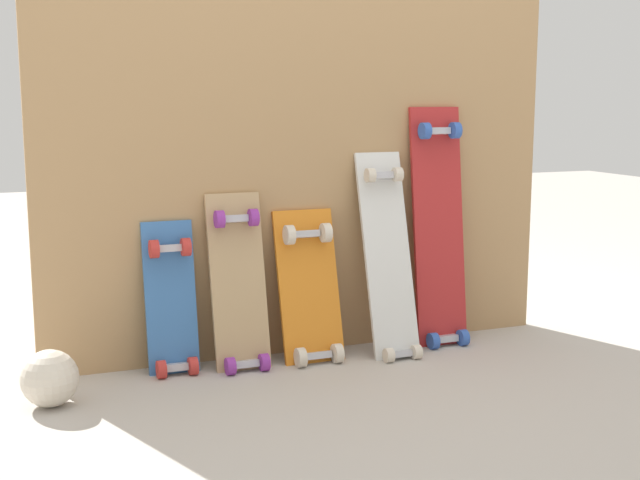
# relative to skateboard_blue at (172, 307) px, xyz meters

# --- Properties ---
(ground_plane) EXTENTS (12.00, 12.00, 0.00)m
(ground_plane) POSITION_rel_skateboard_blue_xyz_m (0.51, 0.01, -0.22)
(ground_plane) COLOR #B2AAA0
(plywood_wall_panel) EXTENTS (1.89, 0.04, 1.57)m
(plywood_wall_panel) POSITION_rel_skateboard_blue_xyz_m (0.51, 0.08, 0.56)
(plywood_wall_panel) COLOR tan
(plywood_wall_panel) RESTS_ON ground
(skateboard_blue) EXTENTS (0.17, 0.16, 0.57)m
(skateboard_blue) POSITION_rel_skateboard_blue_xyz_m (0.00, 0.00, 0.00)
(skateboard_blue) COLOR #386BAD
(skateboard_blue) RESTS_ON ground
(skateboard_natural) EXTENTS (0.19, 0.20, 0.66)m
(skateboard_natural) POSITION_rel_skateboard_blue_xyz_m (0.23, -0.02, 0.04)
(skateboard_natural) COLOR tan
(skateboard_natural) RESTS_ON ground
(skateboard_orange) EXTENTS (0.22, 0.22, 0.59)m
(skateboard_orange) POSITION_rel_skateboard_blue_xyz_m (0.48, -0.03, 0.01)
(skateboard_orange) COLOR orange
(skateboard_orange) RESTS_ON ground
(skateboard_white) EXTENTS (0.17, 0.27, 0.79)m
(skateboard_white) POSITION_rel_skateboard_blue_xyz_m (0.77, -0.06, 0.10)
(skateboard_white) COLOR silver
(skateboard_white) RESTS_ON ground
(skateboard_red) EXTENTS (0.20, 0.19, 0.94)m
(skateboard_red) POSITION_rel_skateboard_blue_xyz_m (1.01, -0.01, 0.19)
(skateboard_red) COLOR #B22626
(skateboard_red) RESTS_ON ground
(rubber_ball) EXTENTS (0.17, 0.17, 0.17)m
(rubber_ball) POSITION_rel_skateboard_blue_xyz_m (-0.41, -0.20, -0.14)
(rubber_ball) COLOR beige
(rubber_ball) RESTS_ON ground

